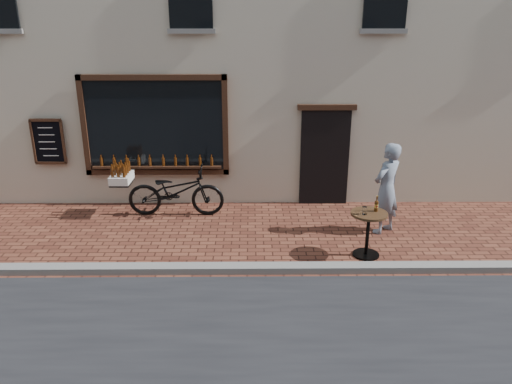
{
  "coord_description": "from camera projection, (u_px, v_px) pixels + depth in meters",
  "views": [
    {
      "loc": [
        0.23,
        -7.45,
        4.25
      ],
      "look_at": [
        0.32,
        1.2,
        1.1
      ],
      "focal_mm": 35.0,
      "sensor_mm": 36.0,
      "label": 1
    }
  ],
  "objects": [
    {
      "name": "ground",
      "position": [
        238.0,
        277.0,
        8.45
      ],
      "size": [
        90.0,
        90.0,
        0.0
      ],
      "primitive_type": "plane",
      "color": "#4C2318",
      "rests_on": "ground"
    },
    {
      "name": "pedestrian",
      "position": [
        387.0,
        189.0,
        9.89
      ],
      "size": [
        0.8,
        0.78,
        1.86
      ],
      "primitive_type": "imported",
      "rotation": [
        0.0,
        0.0,
        3.85
      ],
      "color": "slate",
      "rests_on": "ground"
    },
    {
      "name": "bistro_table",
      "position": [
        368.0,
        225.0,
        9.0
      ],
      "size": [
        0.66,
        0.66,
        1.14
      ],
      "color": "black",
      "rests_on": "ground"
    },
    {
      "name": "kerb",
      "position": [
        238.0,
        268.0,
        8.62
      ],
      "size": [
        90.0,
        0.25,
        0.12
      ],
      "primitive_type": "cube",
      "color": "slate",
      "rests_on": "ground"
    },
    {
      "name": "cargo_bicycle",
      "position": [
        174.0,
        191.0,
        10.85
      ],
      "size": [
        2.41,
        0.74,
        1.17
      ],
      "rotation": [
        0.0,
        0.0,
        1.56
      ],
      "color": "black",
      "rests_on": "ground"
    }
  ]
}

